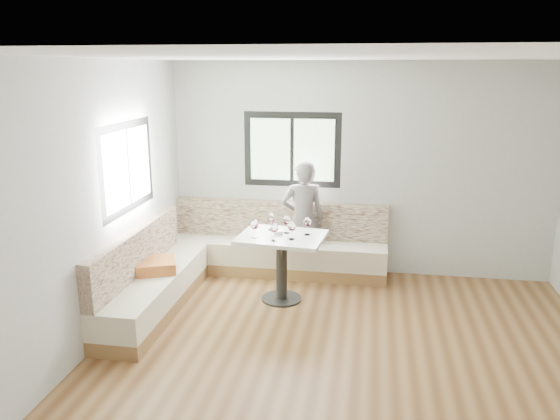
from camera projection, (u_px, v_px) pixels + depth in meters
The scene contains 11 objects.
room at pixel (343, 218), 4.87m from camera, with size 5.01×5.01×2.81m.
banquette at pixel (227, 262), 6.86m from camera, with size 2.92×2.80×0.95m.
table at pixel (282, 252), 6.43m from camera, with size 1.06×0.87×0.81m.
person at pixel (303, 219), 7.14m from camera, with size 0.57×0.37×1.57m, color #625C5B.
olive_ramekin at pixel (279, 232), 6.42m from camera, with size 0.11×0.11×0.04m.
wine_glass_a at pixel (255, 225), 6.25m from camera, with size 0.10×0.10×0.21m.
wine_glass_b at pixel (274, 228), 6.13m from camera, with size 0.10×0.10×0.21m.
wine_glass_c at pixel (292, 227), 6.18m from camera, with size 0.10×0.10×0.21m.
wine_glass_d at pixel (287, 221), 6.42m from camera, with size 0.10×0.10×0.21m.
wine_glass_e at pixel (307, 223), 6.36m from camera, with size 0.10×0.10×0.21m.
wine_glass_f at pixel (271, 218), 6.54m from camera, with size 0.10×0.10×0.21m.
Camera 1 is at (0.15, -4.64, 2.72)m, focal length 35.00 mm.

